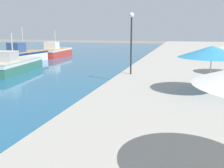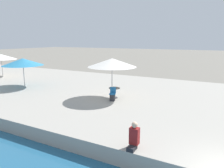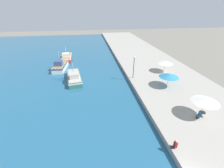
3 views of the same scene
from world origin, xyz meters
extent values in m
cube|color=#235B7F|center=(-28.00, 37.00, 0.02)|extent=(56.00, 90.00, 0.04)
cube|color=#A39E93|center=(8.00, 37.00, 0.38)|extent=(16.00, 90.00, 0.76)
cube|color=#33705B|center=(-11.19, 23.44, 0.58)|extent=(3.68, 8.07, 1.08)
cube|color=silver|center=(-11.19, 23.44, 0.99)|extent=(3.74, 8.15, 0.25)
cube|color=#ADA89E|center=(-11.19, 23.44, 1.17)|extent=(3.38, 7.42, 0.10)
cube|color=#B7B2A8|center=(-10.99, 22.10, 1.70)|extent=(2.03, 1.96, 0.97)
cylinder|color=#B7B2A8|center=(-11.19, 23.44, 2.51)|extent=(0.12, 0.12, 2.58)
cube|color=white|center=(-14.97, 30.52, 0.68)|extent=(3.08, 7.06, 1.28)
cube|color=navy|center=(-14.97, 30.52, 1.19)|extent=(3.14, 7.14, 0.25)
cube|color=#99754C|center=(-14.97, 30.52, 1.37)|extent=(2.84, 6.50, 0.10)
cube|color=#334C7F|center=(-15.07, 29.32, 1.99)|extent=(1.87, 1.66, 1.15)
cylinder|color=#B7B2A8|center=(-14.97, 30.52, 2.95)|extent=(0.12, 0.12, 3.07)
cube|color=red|center=(-14.32, 37.79, 0.62)|extent=(2.98, 7.19, 1.17)
cube|color=silver|center=(-14.32, 37.79, 1.08)|extent=(3.04, 7.26, 0.25)
cube|color=#99754C|center=(-14.32, 37.79, 1.26)|extent=(2.74, 6.61, 0.10)
cube|color=silver|center=(-14.26, 36.56, 1.83)|extent=(1.90, 1.65, 1.05)
cylinder|color=#B7B2A8|center=(-14.32, 37.79, 2.71)|extent=(0.12, 0.12, 2.80)
cylinder|color=#B7B7B7|center=(6.52, 8.13, 1.95)|extent=(0.06, 0.06, 2.37)
cone|color=white|center=(6.52, 8.13, 3.28)|extent=(3.41, 3.41, 0.60)
cylinder|color=#B7B7B7|center=(6.10, 16.72, 1.78)|extent=(0.06, 0.06, 2.04)
cone|color=teal|center=(6.10, 16.72, 2.95)|extent=(3.48, 3.48, 0.61)
cylinder|color=#B7B7B7|center=(8.72, 23.43, 1.79)|extent=(0.06, 0.06, 2.06)
cone|color=white|center=(8.72, 23.43, 2.96)|extent=(3.33, 3.33, 0.58)
cylinder|color=#333338|center=(6.55, 7.94, 0.78)|extent=(0.44, 0.44, 0.04)
cylinder|color=#333338|center=(6.55, 7.94, 1.11)|extent=(0.08, 0.08, 0.70)
cylinder|color=#4C4742|center=(6.55, 7.94, 1.48)|extent=(0.80, 0.80, 0.04)
cube|color=#2D2D33|center=(5.83, 7.72, 0.99)|extent=(0.43, 0.43, 0.45)
cube|color=#1E66A3|center=(5.83, 7.72, 1.24)|extent=(0.50, 0.50, 0.06)
cube|color=#1E66A3|center=(6.02, 7.78, 1.47)|extent=(0.18, 0.40, 0.40)
cube|color=#232328|center=(0.23, 3.84, 0.84)|extent=(0.44, 0.28, 0.16)
cube|color=maroon|center=(0.45, 3.84, 1.25)|extent=(0.26, 0.36, 0.66)
sphere|color=beige|center=(0.45, 3.84, 1.70)|extent=(0.24, 0.24, 0.24)
cylinder|color=#232328|center=(0.90, 21.30, 2.86)|extent=(0.12, 0.12, 4.20)
sphere|color=white|center=(0.90, 21.30, 5.14)|extent=(0.36, 0.36, 0.36)
camera|label=1|loc=(4.61, 2.76, 4.05)|focal=40.00mm
camera|label=2|loc=(-6.81, 0.87, 4.89)|focal=35.00mm
camera|label=3|loc=(-7.66, -5.84, 13.84)|focal=24.00mm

